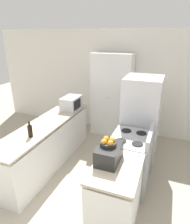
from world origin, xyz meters
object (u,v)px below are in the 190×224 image
Objects in this scene: microwave at (71,103)px; toaster_oven at (109,154)px; fruit_bowl at (108,143)px; pantry_cabinet at (112,95)px; refrigerator at (141,121)px; wine_bottle at (30,131)px; stove at (130,160)px.

microwave is 1.13× the size of toaster_oven.
pantry_cabinet is at bearing 105.53° from fruit_bowl.
fruit_bowl is (-0.02, 0.01, 0.15)m from toaster_oven.
refrigerator is 2.09m from wine_bottle.
microwave is at bearing 89.43° from wine_bottle.
wine_bottle is at bearing -138.17° from refrigerator.
fruit_bowl reaches higher than wine_bottle.
pantry_cabinet is at bearing 74.03° from wine_bottle.
toaster_oven is at bearing -74.21° from pantry_cabinet.
pantry_cabinet is at bearing 132.98° from refrigerator.
stove is at bearing -63.89° from pantry_cabinet.
fruit_bowl reaches higher than microwave.
refrigerator reaches higher than stove.
microwave is (-0.65, -0.93, 0.01)m from pantry_cabinet.
pantry_cabinet reaches higher than toaster_oven.
fruit_bowl is at bearing -74.47° from pantry_cabinet.
stove is 1.83m from microwave.
wine_bottle is at bearing -105.97° from pantry_cabinet.
microwave is at bearing 179.26° from refrigerator.
wine_bottle is at bearing 172.53° from toaster_oven.
microwave reaches higher than stove.
refrigerator reaches higher than microwave.
pantry_cabinet is 2.43m from wine_bottle.
pantry_cabinet is 2.60m from fruit_bowl.
pantry_cabinet is 9.68× the size of fruit_bowl.
toaster_oven is at bearing -96.21° from refrigerator.
microwave reaches higher than wine_bottle.
fruit_bowl reaches higher than toaster_oven.
refrigerator is 3.98× the size of toaster_oven.
wine_bottle reaches higher than stove.
stove is 1.73m from wine_bottle.
stove is 2.44× the size of toaster_oven.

